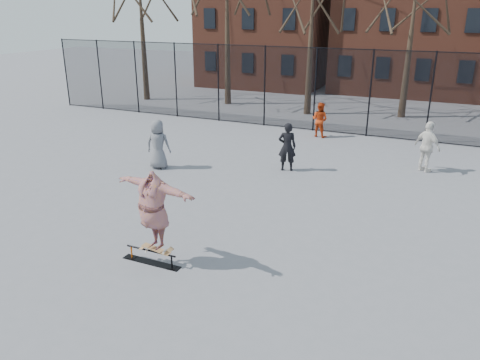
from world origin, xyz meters
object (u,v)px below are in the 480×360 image
at_px(bystander_red, 320,120).
at_px(skate_rail, 151,258).
at_px(bystander_black, 287,147).
at_px(bystander_grey, 158,144).
at_px(bystander_white, 427,147).
at_px(skateboard, 156,250).
at_px(skater, 154,211).

bearing_deg(bystander_red, skate_rail, 100.42).
height_order(skate_rail, bystander_black, bystander_black).
xyz_separation_m(skate_rail, bystander_grey, (-3.75, 6.03, 0.79)).
xyz_separation_m(skate_rail, bystander_white, (5.43, 9.73, 0.81)).
bearing_deg(skate_rail, bystander_white, 60.84).
distance_m(bystander_red, bystander_white, 5.91).
height_order(skate_rail, skateboard, skateboard).
xyz_separation_m(bystander_grey, bystander_white, (9.18, 3.70, 0.02)).
height_order(bystander_red, bystander_white, bystander_white).
bearing_deg(bystander_grey, skate_rail, 108.15).
xyz_separation_m(skateboard, bystander_white, (5.27, 9.73, 0.56)).
bearing_deg(skater, skateboard, 10.80).
distance_m(skate_rail, skateboard, 0.30).
distance_m(skateboard, bystander_white, 11.08).
height_order(skate_rail, bystander_grey, bystander_grey).
distance_m(bystander_grey, bystander_white, 9.90).
relative_size(skateboard, bystander_white, 0.41).
height_order(bystander_black, bystander_white, bystander_white).
bearing_deg(skate_rail, skateboard, 0.00).
relative_size(skater, bystander_grey, 1.24).
height_order(skateboard, bystander_white, bystander_white).
height_order(skate_rail, bystander_red, bystander_red).
height_order(skater, bystander_black, skater).
bearing_deg(bystander_black, skateboard, 67.86).
xyz_separation_m(bystander_black, bystander_red, (-0.19, 5.27, -0.10)).
bearing_deg(bystander_red, skater, 101.12).
xyz_separation_m(bystander_grey, bystander_black, (4.47, 1.73, -0.02)).
bearing_deg(bystander_white, skateboard, 98.48).
height_order(bystander_grey, bystander_white, bystander_white).
bearing_deg(bystander_black, bystander_grey, 3.14).
relative_size(skate_rail, bystander_red, 0.95).
bearing_deg(skater, bystander_grey, 133.78).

